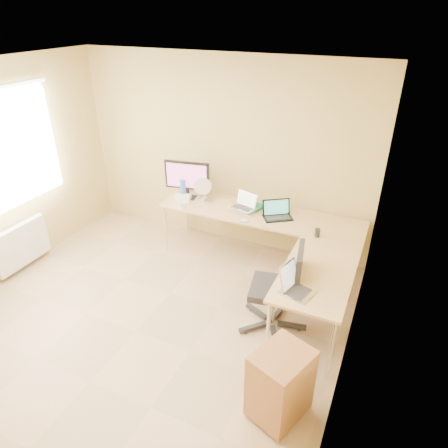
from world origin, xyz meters
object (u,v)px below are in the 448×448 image
at_px(laptop_center, 243,202).
at_px(desk_fan, 204,189).
at_px(monitor, 187,180).
at_px(mug, 183,205).
at_px(keyboard, 240,210).
at_px(office_chair, 274,289).
at_px(cabinet, 280,384).
at_px(laptop_black, 278,210).
at_px(desk_main, 259,237).
at_px(water_bottle, 183,189).
at_px(laptop_return, 298,283).
at_px(desk_return, 314,301).

height_order(laptop_center, desk_fan, desk_fan).
bearing_deg(desk_fan, monitor, 170.39).
bearing_deg(mug, monitor, 106.84).
bearing_deg(monitor, keyboard, -14.68).
height_order(monitor, mug, monitor).
bearing_deg(office_chair, cabinet, -78.82).
distance_m(laptop_black, cabinet, 2.28).
xyz_separation_m(desk_main, office_chair, (0.57, -1.15, 0.14)).
relative_size(monitor, desk_fan, 2.02).
height_order(monitor, desk_fan, monitor).
bearing_deg(water_bottle, laptop_return, -34.58).
xyz_separation_m(desk_return, laptop_center, (-1.19, 0.94, 0.51)).
bearing_deg(laptop_return, water_bottle, 71.17).
bearing_deg(desk_return, desk_main, 134.27).
height_order(desk_main, laptop_center, laptop_center).
bearing_deg(desk_main, desk_return, -45.73).
xyz_separation_m(water_bottle, laptop_return, (2.00, -1.38, -0.03)).
bearing_deg(laptop_return, laptop_black, 40.57).
height_order(laptop_return, cabinet, laptop_return).
bearing_deg(water_bottle, laptop_black, -1.10).
relative_size(monitor, laptop_return, 1.86).
distance_m(laptop_black, mug, 1.25).
relative_size(keyboard, water_bottle, 1.40).
distance_m(desk_main, monitor, 1.25).
bearing_deg(water_bottle, office_chair, -33.52).
distance_m(monitor, mug, 0.39).
distance_m(desk_main, laptop_center, 0.56).
height_order(laptop_black, water_bottle, water_bottle).
bearing_deg(desk_fan, laptop_return, -61.89).
height_order(monitor, laptop_center, monitor).
relative_size(desk_fan, cabinet, 0.48).
bearing_deg(desk_main, monitor, 179.13).
height_order(monitor, laptop_black, monitor).
bearing_deg(desk_fan, cabinet, -72.15).
xyz_separation_m(keyboard, water_bottle, (-0.87, 0.03, 0.13)).
bearing_deg(laptop_return, monitor, 69.72).
xyz_separation_m(laptop_center, water_bottle, (-0.91, 0.04, -0.00)).
height_order(desk_fan, cabinet, desk_fan).
height_order(laptop_black, keyboard, laptop_black).
distance_m(laptop_center, cabinet, 2.46).
distance_m(laptop_black, laptop_return, 1.49).
bearing_deg(cabinet, desk_main, 134.39).
relative_size(water_bottle, laptop_return, 0.85).
distance_m(monitor, office_chair, 2.08).
bearing_deg(desk_return, desk_fan, 149.66).
height_order(desk_return, keyboard, keyboard).
xyz_separation_m(desk_return, office_chair, (-0.40, -0.15, 0.14)).
distance_m(monitor, cabinet, 3.05).
xyz_separation_m(mug, water_bottle, (-0.15, 0.28, 0.09)).
bearing_deg(keyboard, monitor, -166.08).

